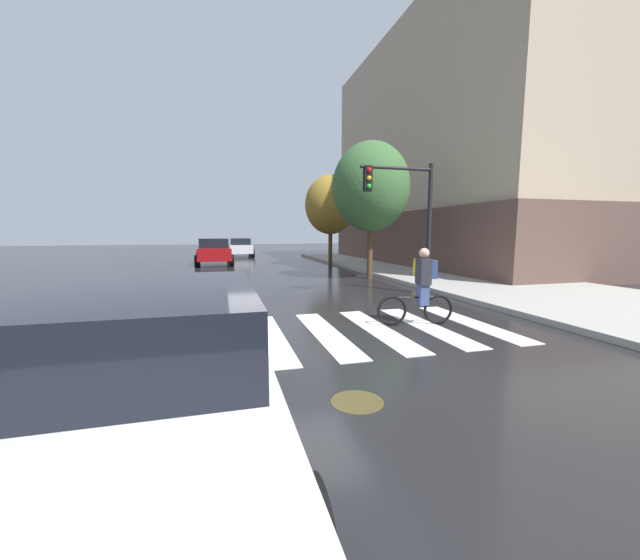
% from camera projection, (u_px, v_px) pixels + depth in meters
% --- Properties ---
extents(ground_plane, '(120.00, 120.00, 0.00)m').
position_uv_depth(ground_plane, '(295.00, 336.00, 7.23)').
color(ground_plane, black).
extents(sidewalk, '(6.50, 50.00, 0.15)m').
position_uv_depth(sidewalk, '(627.00, 308.00, 9.47)').
color(sidewalk, '#9E9B93').
rests_on(sidewalk, ground).
extents(crosswalk_stripes, '(8.45, 3.50, 0.01)m').
position_uv_depth(crosswalk_stripes, '(299.00, 335.00, 7.24)').
color(crosswalk_stripes, silver).
rests_on(crosswalk_stripes, ground).
extents(manhole_cover, '(0.64, 0.64, 0.01)m').
position_uv_depth(manhole_cover, '(357.00, 402.00, 4.40)').
color(manhole_cover, '#473D1E').
rests_on(manhole_cover, ground).
extents(sedan_near, '(2.17, 4.60, 1.59)m').
position_uv_depth(sedan_near, '(152.00, 377.00, 3.05)').
color(sedan_near, silver).
rests_on(sedan_near, ground).
extents(sedan_mid, '(2.39, 4.87, 1.66)m').
position_uv_depth(sedan_mid, '(214.00, 251.00, 23.23)').
color(sedan_mid, maroon).
rests_on(sedan_mid, ground).
extents(sedan_far, '(2.15, 4.52, 1.55)m').
position_uv_depth(sedan_far, '(240.00, 247.00, 31.09)').
color(sedan_far, silver).
rests_on(sedan_far, ground).
extents(cyclist, '(1.70, 0.39, 1.69)m').
position_uv_depth(cyclist, '(421.00, 287.00, 7.99)').
color(cyclist, black).
rests_on(cyclist, ground).
extents(traffic_light_near, '(2.47, 0.28, 4.20)m').
position_uv_depth(traffic_light_near, '(407.00, 206.00, 11.56)').
color(traffic_light_near, black).
rests_on(traffic_light_near, ground).
extents(fire_hydrant, '(0.33, 0.22, 0.78)m').
position_uv_depth(fire_hydrant, '(415.00, 267.00, 16.06)').
color(fire_hydrant, gold).
rests_on(fire_hydrant, sidewalk).
extents(street_tree_near, '(3.30, 3.30, 5.86)m').
position_uv_depth(street_tree_near, '(371.00, 187.00, 15.66)').
color(street_tree_near, '#4C3823').
rests_on(street_tree_near, ground).
extents(street_tree_mid, '(3.06, 3.06, 5.44)m').
position_uv_depth(street_tree_mid, '(330.00, 205.00, 21.98)').
color(street_tree_mid, '#4C3823').
rests_on(street_tree_mid, ground).
extents(corner_building, '(15.78, 20.17, 14.04)m').
position_uv_depth(corner_building, '(502.00, 156.00, 23.85)').
color(corner_building, brown).
rests_on(corner_building, ground).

